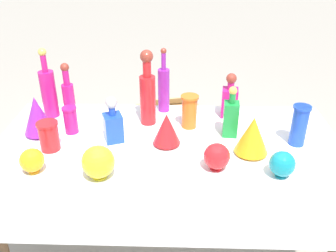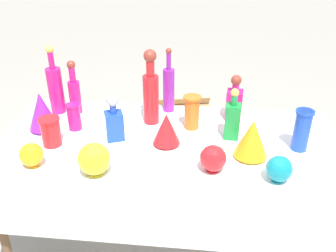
{
  "view_description": "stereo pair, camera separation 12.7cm",
  "coord_description": "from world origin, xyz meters",
  "px_view_note": "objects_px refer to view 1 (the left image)",
  "views": [
    {
      "loc": [
        0.05,
        -1.68,
        1.77
      ],
      "look_at": [
        0.0,
        0.0,
        0.86
      ],
      "focal_mm": 40.0,
      "sensor_mm": 36.0,
      "label": 1
    },
    {
      "loc": [
        0.18,
        -1.67,
        1.77
      ],
      "look_at": [
        0.0,
        0.0,
        0.86
      ],
      "focal_mm": 40.0,
      "sensor_mm": 36.0,
      "label": 2
    }
  ],
  "objects_px": {
    "tall_bottle_1": "(164,88)",
    "cardboard_box_behind_left": "(170,131)",
    "fluted_vase_2": "(37,115)",
    "round_bowl_1": "(217,156)",
    "tall_bottle_2": "(49,91)",
    "fluted_vase_1": "(167,129)",
    "round_bowl_0": "(32,160)",
    "square_decanter_1": "(230,99)",
    "slender_vase_3": "(49,135)",
    "square_decanter_0": "(231,116)",
    "slender_vase_0": "(71,119)",
    "square_decanter_2": "(113,124)",
    "slender_vase_1": "(189,110)",
    "fluted_vase_0": "(253,135)",
    "slender_vase_2": "(299,124)",
    "round_bowl_3": "(282,164)",
    "round_bowl_2": "(98,162)",
    "tall_bottle_0": "(68,95)",
    "tall_bottle_3": "(148,93)"
  },
  "relations": [
    {
      "from": "square_decanter_0",
      "to": "fluted_vase_1",
      "type": "bearing_deg",
      "value": -161.87
    },
    {
      "from": "tall_bottle_3",
      "to": "round_bowl_2",
      "type": "xyz_separation_m",
      "value": [
        -0.18,
        -0.53,
        -0.1
      ]
    },
    {
      "from": "round_bowl_0",
      "to": "tall_bottle_2",
      "type": "bearing_deg",
      "value": 98.9
    },
    {
      "from": "round_bowl_0",
      "to": "round_bowl_1",
      "type": "height_order",
      "value": "round_bowl_1"
    },
    {
      "from": "square_decanter_2",
      "to": "cardboard_box_behind_left",
      "type": "distance_m",
      "value": 1.34
    },
    {
      "from": "square_decanter_2",
      "to": "slender_vase_3",
      "type": "xyz_separation_m",
      "value": [
        -0.31,
        -0.1,
        -0.02
      ]
    },
    {
      "from": "square_decanter_0",
      "to": "slender_vase_3",
      "type": "distance_m",
      "value": 0.94
    },
    {
      "from": "slender_vase_0",
      "to": "fluted_vase_1",
      "type": "xyz_separation_m",
      "value": [
        0.52,
        -0.11,
        0.01
      ]
    },
    {
      "from": "tall_bottle_1",
      "to": "cardboard_box_behind_left",
      "type": "relative_size",
      "value": 0.63
    },
    {
      "from": "tall_bottle_3",
      "to": "round_bowl_3",
      "type": "bearing_deg",
      "value": -38.08
    },
    {
      "from": "tall_bottle_3",
      "to": "fluted_vase_1",
      "type": "distance_m",
      "value": 0.28
    },
    {
      "from": "slender_vase_3",
      "to": "slender_vase_2",
      "type": "bearing_deg",
      "value": 4.12
    },
    {
      "from": "square_decanter_1",
      "to": "round_bowl_0",
      "type": "height_order",
      "value": "square_decanter_1"
    },
    {
      "from": "tall_bottle_0",
      "to": "slender_vase_2",
      "type": "bearing_deg",
      "value": -12.97
    },
    {
      "from": "fluted_vase_2",
      "to": "round_bowl_3",
      "type": "relative_size",
      "value": 1.75
    },
    {
      "from": "tall_bottle_0",
      "to": "tall_bottle_2",
      "type": "distance_m",
      "value": 0.11
    },
    {
      "from": "slender_vase_0",
      "to": "cardboard_box_behind_left",
      "type": "distance_m",
      "value": 1.34
    },
    {
      "from": "fluted_vase_0",
      "to": "round_bowl_0",
      "type": "bearing_deg",
      "value": -169.5
    },
    {
      "from": "slender_vase_3",
      "to": "fluted_vase_1",
      "type": "height_order",
      "value": "fluted_vase_1"
    },
    {
      "from": "slender_vase_2",
      "to": "fluted_vase_1",
      "type": "relative_size",
      "value": 1.23
    },
    {
      "from": "square_decanter_1",
      "to": "cardboard_box_behind_left",
      "type": "relative_size",
      "value": 0.43
    },
    {
      "from": "slender_vase_0",
      "to": "fluted_vase_0",
      "type": "xyz_separation_m",
      "value": [
        0.94,
        -0.19,
        0.02
      ]
    },
    {
      "from": "fluted_vase_0",
      "to": "round_bowl_2",
      "type": "distance_m",
      "value": 0.75
    },
    {
      "from": "tall_bottle_2",
      "to": "cardboard_box_behind_left",
      "type": "relative_size",
      "value": 0.67
    },
    {
      "from": "fluted_vase_1",
      "to": "round_bowl_0",
      "type": "distance_m",
      "value": 0.66
    },
    {
      "from": "square_decanter_1",
      "to": "slender_vase_1",
      "type": "height_order",
      "value": "square_decanter_1"
    },
    {
      "from": "tall_bottle_3",
      "to": "slender_vase_2",
      "type": "bearing_deg",
      "value": -15.14
    },
    {
      "from": "fluted_vase_0",
      "to": "cardboard_box_behind_left",
      "type": "height_order",
      "value": "fluted_vase_0"
    },
    {
      "from": "square_decanter_0",
      "to": "slender_vase_0",
      "type": "bearing_deg",
      "value": 179.84
    },
    {
      "from": "slender_vase_2",
      "to": "slender_vase_3",
      "type": "bearing_deg",
      "value": -175.88
    },
    {
      "from": "square_decanter_2",
      "to": "fluted_vase_2",
      "type": "bearing_deg",
      "value": 172.26
    },
    {
      "from": "square_decanter_0",
      "to": "slender_vase_3",
      "type": "bearing_deg",
      "value": -169.28
    },
    {
      "from": "fluted_vase_0",
      "to": "cardboard_box_behind_left",
      "type": "xyz_separation_m",
      "value": [
        -0.43,
        1.23,
        -0.67
      ]
    },
    {
      "from": "fluted_vase_1",
      "to": "round_bowl_0",
      "type": "height_order",
      "value": "fluted_vase_1"
    },
    {
      "from": "tall_bottle_2",
      "to": "fluted_vase_0",
      "type": "relative_size",
      "value": 2.06
    },
    {
      "from": "tall_bottle_1",
      "to": "slender_vase_1",
      "type": "height_order",
      "value": "tall_bottle_1"
    },
    {
      "from": "tall_bottle_0",
      "to": "square_decanter_0",
      "type": "height_order",
      "value": "tall_bottle_0"
    },
    {
      "from": "slender_vase_1",
      "to": "round_bowl_2",
      "type": "bearing_deg",
      "value": -130.03
    },
    {
      "from": "tall_bottle_3",
      "to": "slender_vase_1",
      "type": "bearing_deg",
      "value": -10.36
    },
    {
      "from": "square_decanter_1",
      "to": "round_bowl_0",
      "type": "xyz_separation_m",
      "value": [
        -0.96,
        -0.6,
        -0.05
      ]
    },
    {
      "from": "tall_bottle_2",
      "to": "round_bowl_2",
      "type": "relative_size",
      "value": 2.63
    },
    {
      "from": "fluted_vase_1",
      "to": "cardboard_box_behind_left",
      "type": "xyz_separation_m",
      "value": [
        -0.01,
        1.16,
        -0.66
      ]
    },
    {
      "from": "round_bowl_0",
      "to": "slender_vase_1",
      "type": "bearing_deg",
      "value": 32.43
    },
    {
      "from": "square_decanter_2",
      "to": "round_bowl_1",
      "type": "bearing_deg",
      "value": -25.53
    },
    {
      "from": "fluted_vase_0",
      "to": "round_bowl_0",
      "type": "height_order",
      "value": "fluted_vase_0"
    },
    {
      "from": "fluted_vase_2",
      "to": "round_bowl_1",
      "type": "bearing_deg",
      "value": -18.04
    },
    {
      "from": "square_decanter_2",
      "to": "cardboard_box_behind_left",
      "type": "relative_size",
      "value": 0.4
    },
    {
      "from": "tall_bottle_0",
      "to": "fluted_vase_2",
      "type": "bearing_deg",
      "value": -116.19
    },
    {
      "from": "round_bowl_1",
      "to": "fluted_vase_1",
      "type": "bearing_deg",
      "value": 138.07
    },
    {
      "from": "fluted_vase_2",
      "to": "square_decanter_0",
      "type": "bearing_deg",
      "value": 1.15
    }
  ]
}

